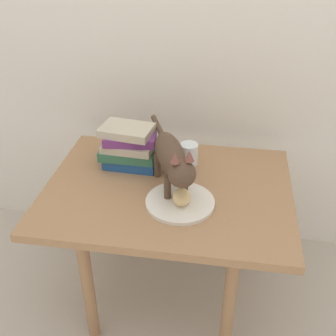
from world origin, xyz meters
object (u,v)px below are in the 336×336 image
Objects in this scene: book_stack at (129,147)px; candle_jar at (189,155)px; cat at (172,159)px; plate at (180,202)px; bread_roll at (182,197)px; side_table at (168,202)px.

book_stack reaches higher than candle_jar.
cat is at bearing -100.81° from candle_jar.
plate is 2.76× the size of candle_jar.
candle_jar is at bearing 91.55° from bread_roll.
cat is at bearing 117.32° from bread_roll.
side_table is at bearing 120.40° from bread_roll.
candle_jar is (0.22, 0.05, -0.04)m from book_stack.
cat is 0.24m from book_stack.
bread_roll is 0.28m from candle_jar.
bread_roll is (0.01, -0.01, 0.03)m from plate.
book_stack is at bearing 143.40° from side_table.
cat is 2.06× the size of book_stack.
side_table is 10.34× the size of candle_jar.
cat reaches higher than candle_jar.
bread_roll is at bearing -45.06° from book_stack.
cat is at bearing -48.72° from side_table.
book_stack is at bearing 135.70° from plate.
bread_roll reaches higher than side_table.
book_stack is (-0.17, 0.12, 0.15)m from side_table.
book_stack is (-0.23, 0.23, 0.04)m from bread_roll.
cat is at bearing 117.35° from plate.
plate is 0.03m from bread_roll.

